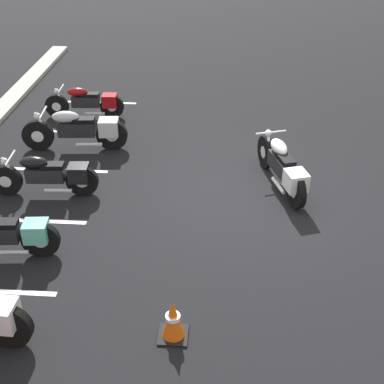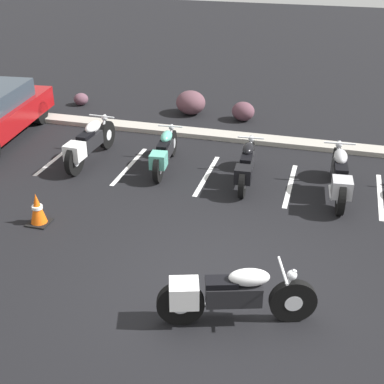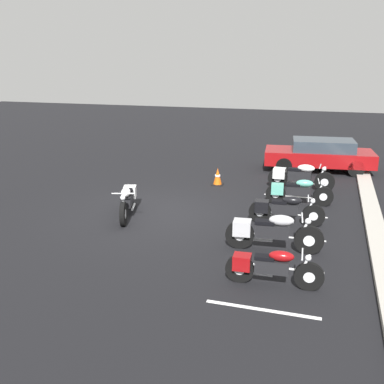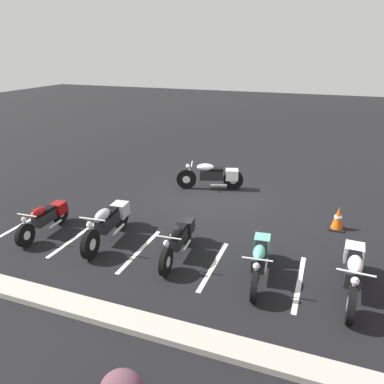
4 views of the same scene
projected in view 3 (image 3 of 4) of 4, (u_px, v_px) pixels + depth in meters
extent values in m
plane|color=black|center=(155.00, 213.00, 13.35)|extent=(60.00, 60.00, 0.00)
cylinder|color=black|center=(123.00, 214.00, 12.24)|extent=(0.68, 0.32, 0.67)
cylinder|color=silver|center=(123.00, 214.00, 12.24)|extent=(0.28, 0.20, 0.26)
cylinder|color=black|center=(130.00, 197.00, 13.75)|extent=(0.68, 0.32, 0.67)
cylinder|color=silver|center=(130.00, 197.00, 13.75)|extent=(0.28, 0.20, 0.26)
cube|color=black|center=(127.00, 200.00, 13.00)|extent=(0.82, 0.51, 0.31)
ellipsoid|color=white|center=(126.00, 192.00, 12.73)|extent=(0.62, 0.43, 0.24)
cube|color=black|center=(127.00, 191.00, 13.11)|extent=(0.50, 0.37, 0.08)
cube|color=white|center=(130.00, 192.00, 13.65)|extent=(0.50, 0.47, 0.35)
cylinder|color=silver|center=(123.00, 203.00, 12.28)|extent=(0.27, 0.14, 0.54)
cylinder|color=silver|center=(123.00, 194.00, 12.26)|extent=(0.23, 0.61, 0.04)
sphere|color=silver|center=(123.00, 198.00, 12.16)|extent=(0.14, 0.14, 0.14)
cylinder|color=silver|center=(133.00, 207.00, 13.33)|extent=(0.56, 0.24, 0.07)
cylinder|color=black|center=(325.00, 182.00, 15.43)|extent=(0.15, 0.69, 0.69)
cylinder|color=silver|center=(325.00, 182.00, 15.43)|extent=(0.14, 0.27, 0.26)
cylinder|color=black|center=(278.00, 178.00, 15.95)|extent=(0.15, 0.69, 0.69)
cylinder|color=silver|center=(278.00, 178.00, 15.95)|extent=(0.14, 0.27, 0.26)
cube|color=black|center=(300.00, 175.00, 15.66)|extent=(0.32, 0.80, 0.31)
ellipsoid|color=white|center=(306.00, 168.00, 15.52)|extent=(0.29, 0.59, 0.25)
cube|color=black|center=(295.00, 169.00, 15.66)|extent=(0.27, 0.47, 0.08)
cube|color=white|center=(279.00, 173.00, 15.88)|extent=(0.39, 0.43, 0.35)
cylinder|color=silver|center=(322.00, 174.00, 15.40)|extent=(0.07, 0.27, 0.55)
cylinder|color=silver|center=(320.00, 166.00, 15.34)|extent=(0.65, 0.06, 0.04)
sphere|color=silver|center=(324.00, 169.00, 15.32)|extent=(0.15, 0.15, 0.15)
cylinder|color=silver|center=(292.00, 182.00, 15.97)|extent=(0.10, 0.57, 0.07)
cylinder|color=black|center=(323.00, 197.00, 13.90)|extent=(0.17, 0.63, 0.62)
cylinder|color=silver|center=(323.00, 197.00, 13.90)|extent=(0.14, 0.25, 0.24)
cylinder|color=black|center=(276.00, 194.00, 14.18)|extent=(0.17, 0.63, 0.62)
cylinder|color=silver|center=(276.00, 194.00, 14.18)|extent=(0.14, 0.25, 0.24)
cube|color=black|center=(298.00, 191.00, 14.01)|extent=(0.33, 0.73, 0.28)
ellipsoid|color=#59B29E|center=(305.00, 183.00, 13.90)|extent=(0.29, 0.55, 0.23)
cube|color=black|center=(293.00, 185.00, 13.99)|extent=(0.26, 0.43, 0.08)
cube|color=#59B29E|center=(277.00, 189.00, 14.12)|extent=(0.37, 0.41, 0.32)
cylinder|color=silver|center=(320.00, 189.00, 13.85)|extent=(0.08, 0.25, 0.50)
cylinder|color=silver|center=(319.00, 181.00, 13.79)|extent=(0.58, 0.09, 0.03)
sphere|color=silver|center=(323.00, 184.00, 13.79)|extent=(0.13, 0.13, 0.13)
cylinder|color=silver|center=(290.00, 198.00, 14.26)|extent=(0.11, 0.52, 0.07)
cylinder|color=black|center=(313.00, 216.00, 12.19)|extent=(0.15, 0.62, 0.62)
cylinder|color=silver|center=(313.00, 216.00, 12.19)|extent=(0.13, 0.24, 0.23)
cylinder|color=black|center=(260.00, 212.00, 12.52)|extent=(0.15, 0.62, 0.62)
cylinder|color=silver|center=(260.00, 212.00, 12.52)|extent=(0.13, 0.24, 0.23)
cube|color=black|center=(285.00, 209.00, 12.32)|extent=(0.31, 0.73, 0.28)
ellipsoid|color=black|center=(292.00, 200.00, 12.21)|extent=(0.28, 0.54, 0.22)
cube|color=black|center=(279.00, 202.00, 12.31)|extent=(0.25, 0.42, 0.07)
cube|color=black|center=(262.00, 206.00, 12.46)|extent=(0.36, 0.39, 0.32)
cylinder|color=silver|center=(310.00, 207.00, 12.15)|extent=(0.07, 0.25, 0.50)
cylinder|color=silver|center=(308.00, 198.00, 12.09)|extent=(0.58, 0.07, 0.03)
sphere|color=silver|center=(313.00, 201.00, 12.08)|extent=(0.13, 0.13, 0.13)
cylinder|color=silver|center=(276.00, 216.00, 12.58)|extent=(0.10, 0.52, 0.07)
cylinder|color=black|center=(309.00, 240.00, 10.46)|extent=(0.19, 0.70, 0.69)
cylinder|color=silver|center=(309.00, 240.00, 10.46)|extent=(0.15, 0.27, 0.26)
cylinder|color=black|center=(240.00, 235.00, 10.78)|extent=(0.19, 0.70, 0.69)
cylinder|color=silver|center=(240.00, 235.00, 10.78)|extent=(0.15, 0.27, 0.26)
cube|color=black|center=(272.00, 231.00, 10.58)|extent=(0.36, 0.82, 0.31)
ellipsoid|color=#B7B7BC|center=(282.00, 220.00, 10.46)|extent=(0.32, 0.61, 0.25)
cube|color=black|center=(265.00, 222.00, 10.56)|extent=(0.29, 0.48, 0.08)
cube|color=#B7B7BC|center=(242.00, 227.00, 10.72)|extent=(0.41, 0.45, 0.35)
cylinder|color=silver|center=(304.00, 229.00, 10.40)|extent=(0.09, 0.28, 0.56)
cylinder|color=silver|center=(302.00, 217.00, 10.34)|extent=(0.65, 0.09, 0.04)
sphere|color=silver|center=(308.00, 221.00, 10.34)|extent=(0.15, 0.15, 0.15)
cylinder|color=silver|center=(261.00, 240.00, 10.86)|extent=(0.12, 0.58, 0.07)
cylinder|color=black|center=(309.00, 276.00, 8.81)|extent=(0.14, 0.59, 0.58)
cylinder|color=silver|center=(309.00, 276.00, 8.81)|extent=(0.12, 0.23, 0.22)
cylinder|color=black|center=(240.00, 269.00, 9.13)|extent=(0.14, 0.59, 0.58)
cylinder|color=silver|center=(240.00, 269.00, 9.13)|extent=(0.12, 0.23, 0.22)
cube|color=black|center=(272.00, 266.00, 8.94)|extent=(0.28, 0.69, 0.27)
ellipsoid|color=maroon|center=(282.00, 256.00, 8.83)|extent=(0.25, 0.51, 0.21)
cube|color=black|center=(265.00, 257.00, 8.93)|extent=(0.23, 0.40, 0.07)
cube|color=maroon|center=(242.00, 262.00, 9.08)|extent=(0.34, 0.37, 0.30)
cylinder|color=silver|center=(304.00, 265.00, 8.77)|extent=(0.06, 0.23, 0.47)
cylinder|color=silver|center=(302.00, 254.00, 8.72)|extent=(0.55, 0.06, 0.03)
sphere|color=silver|center=(308.00, 258.00, 8.71)|extent=(0.12, 0.12, 0.12)
cylinder|color=silver|center=(261.00, 274.00, 9.19)|extent=(0.09, 0.49, 0.06)
cylinder|color=black|center=(284.00, 166.00, 17.92)|extent=(0.28, 0.66, 0.64)
cylinder|color=black|center=(284.00, 157.00, 19.41)|extent=(0.28, 0.66, 0.64)
cylinder|color=black|center=(356.00, 169.00, 17.40)|extent=(0.28, 0.66, 0.64)
cylinder|color=black|center=(351.00, 160.00, 18.89)|extent=(0.28, 0.66, 0.64)
cube|color=maroon|center=(319.00, 157.00, 18.34)|extent=(2.23, 4.46, 0.55)
cube|color=#2D3842|center=(323.00, 145.00, 18.17)|extent=(1.75, 2.55, 0.45)
cube|color=#A8A399|center=(377.00, 234.00, 11.59)|extent=(18.00, 0.50, 0.12)
cube|color=black|center=(217.00, 184.00, 16.36)|extent=(0.40, 0.40, 0.03)
cone|color=#EA590F|center=(218.00, 176.00, 16.28)|extent=(0.32, 0.32, 0.63)
cylinder|color=white|center=(218.00, 176.00, 16.27)|extent=(0.20, 0.20, 0.06)
cube|color=white|center=(300.00, 183.00, 16.62)|extent=(0.10, 2.10, 0.00)
cube|color=white|center=(296.00, 197.00, 14.93)|extent=(0.10, 2.10, 0.00)
cube|color=white|center=(291.00, 214.00, 13.24)|extent=(0.10, 2.10, 0.00)
cube|color=white|center=(284.00, 237.00, 11.56)|extent=(0.10, 2.10, 0.00)
cube|color=white|center=(275.00, 267.00, 9.87)|extent=(0.10, 2.10, 0.00)
cube|color=white|center=(262.00, 310.00, 8.18)|extent=(0.10, 2.10, 0.00)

